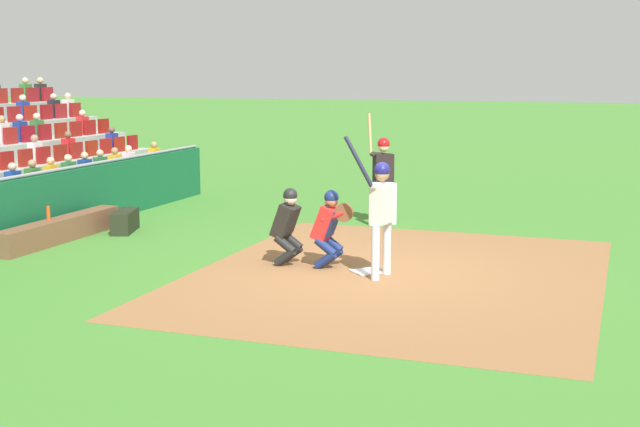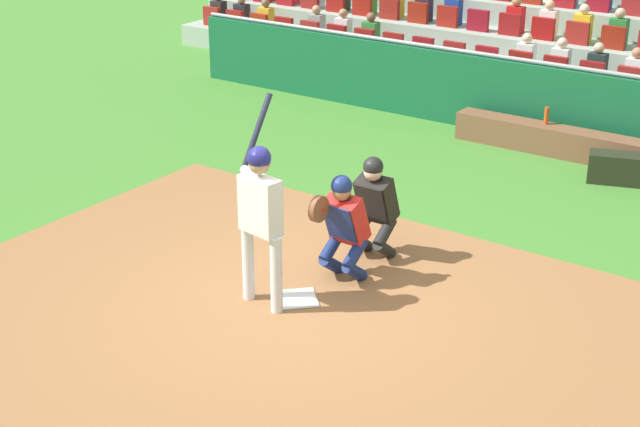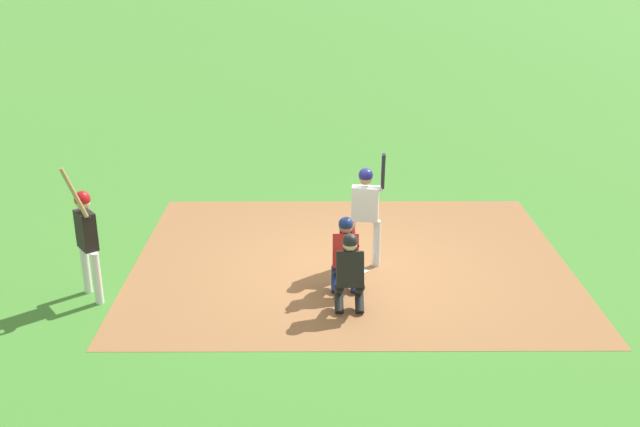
# 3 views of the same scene
# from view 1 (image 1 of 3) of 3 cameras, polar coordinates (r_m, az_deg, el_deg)

# --- Properties ---
(ground_plane) EXTENTS (160.00, 160.00, 0.00)m
(ground_plane) POSITION_cam_1_polar(r_m,az_deg,el_deg) (13.66, 3.18, -3.96)
(ground_plane) COLOR #42802E
(infield_dirt_patch) EXTENTS (7.79, 6.29, 0.01)m
(infield_dirt_patch) POSITION_cam_1_polar(r_m,az_deg,el_deg) (13.53, 5.21, -4.10)
(infield_dirt_patch) COLOR #92623B
(infield_dirt_patch) RESTS_ON ground_plane
(home_plate_marker) EXTENTS (0.62, 0.62, 0.02)m
(home_plate_marker) POSITION_cam_1_polar(r_m,az_deg,el_deg) (13.66, 3.18, -3.90)
(home_plate_marker) COLOR white
(home_plate_marker) RESTS_ON infield_dirt_patch
(batter_at_plate) EXTENTS (0.61, 0.69, 2.22)m
(batter_at_plate) POSITION_cam_1_polar(r_m,az_deg,el_deg) (13.13, 4.11, 0.51)
(batter_at_plate) COLOR silver
(batter_at_plate) RESTS_ON ground_plane
(catcher_crouching) EXTENTS (0.47, 0.72, 1.30)m
(catcher_crouching) POSITION_cam_1_polar(r_m,az_deg,el_deg) (13.84, 0.62, -0.71)
(catcher_crouching) COLOR navy
(catcher_crouching) RESTS_ON ground_plane
(home_plate_umpire) EXTENTS (0.46, 0.46, 1.30)m
(home_plate_umpire) POSITION_cam_1_polar(r_m,az_deg,el_deg) (14.07, -2.19, -0.61)
(home_plate_umpire) COLOR black
(home_plate_umpire) RESTS_ON ground_plane
(dugout_wall) EXTENTS (14.02, 0.24, 1.29)m
(dugout_wall) POSITION_cam_1_polar(r_m,az_deg,el_deg) (16.70, -19.60, 0.14)
(dugout_wall) COLOR #145935
(dugout_wall) RESTS_ON ground_plane
(dugout_bench) EXTENTS (3.36, 0.40, 0.44)m
(dugout_bench) POSITION_cam_1_polar(r_m,az_deg,el_deg) (16.81, -17.02, -1.05)
(dugout_bench) COLOR brown
(dugout_bench) RESTS_ON ground_plane
(water_bottle_on_bench) EXTENTS (0.07, 0.07, 0.27)m
(water_bottle_on_bench) POSITION_cam_1_polar(r_m,az_deg,el_deg) (16.59, -17.75, 0.02)
(water_bottle_on_bench) COLOR #D14B19
(water_bottle_on_bench) RESTS_ON dugout_bench
(equipment_duffel_bag) EXTENTS (1.06, 0.66, 0.43)m
(equipment_duffel_bag) POSITION_cam_1_polar(r_m,az_deg,el_deg) (17.47, -12.94, -0.51)
(equipment_duffel_bag) COLOR black
(equipment_duffel_bag) RESTS_ON ground_plane
(on_deck_batter) EXTENTS (0.47, 0.69, 2.32)m
(on_deck_batter) POSITION_cam_1_polar(r_m,az_deg,el_deg) (17.74, 4.22, 2.89)
(on_deck_batter) COLOR silver
(on_deck_batter) RESTS_ON ground_plane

